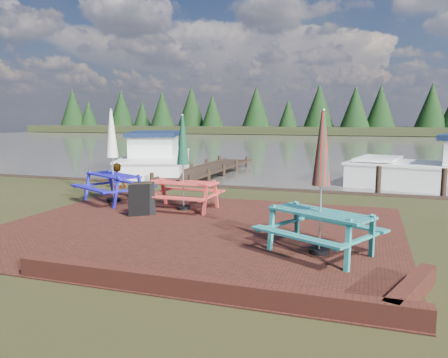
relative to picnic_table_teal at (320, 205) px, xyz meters
The scene contains 12 objects.
ground 3.01m from the picnic_table_teal, behind, with size 120.00×120.00×0.00m, color black.
paving 3.18m from the picnic_table_teal, 160.49° to the left, with size 9.00×7.50×0.02m, color #391B12.
brick_wall 2.62m from the picnic_table_teal, 106.75° to the right, with size 6.21×1.79×0.30m.
water 37.14m from the picnic_table_teal, 94.43° to the left, with size 120.00×60.00×0.02m, color #4D4A42.
far_treeline 66.12m from the picnic_table_teal, 92.49° to the left, with size 120.00×10.00×8.10m.
picnic_table_teal is the anchor object (origin of this frame).
picnic_table_red 4.86m from the picnic_table_teal, 144.80° to the left, with size 1.90×1.70×2.58m.
picnic_table_blue 7.19m from the picnic_table_teal, 153.53° to the left, with size 2.57×2.48×2.75m.
chalkboard 5.00m from the picnic_table_teal, 159.46° to the left, with size 0.56×0.78×0.86m.
jetty 12.99m from the picnic_table_teal, 119.42° to the left, with size 1.76×9.08×1.00m.
boat_jetty 13.94m from the picnic_table_teal, 129.49° to the left, with size 5.25×8.33×2.28m.
person 9.55m from the picnic_table_teal, 144.52° to the left, with size 0.66×0.43×1.80m, color gray.
Camera 1 is at (3.68, -8.00, 2.50)m, focal length 35.00 mm.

